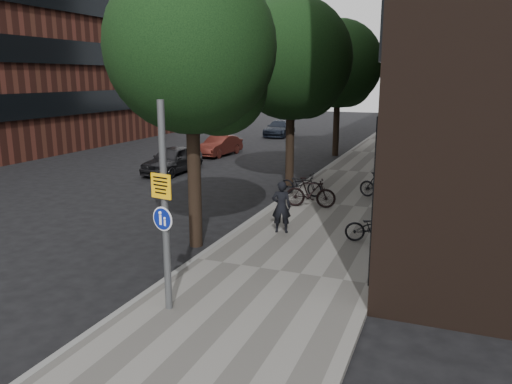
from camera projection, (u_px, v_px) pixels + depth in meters
The scene contains 15 objects.
ground at pixel (206, 341), 8.83m from camera, with size 120.00×120.00×0.00m, color black.
sidewalk at pixel (340, 206), 17.80m from camera, with size 4.50×60.00×0.12m, color slate.
curb_edge at pixel (280, 201), 18.60m from camera, with size 0.15×60.00×0.13m, color slate.
street_tree_near at pixel (196, 55), 12.79m from camera, with size 4.40×4.40×7.50m.
street_tree_mid at pixel (294, 63), 20.50m from camera, with size 5.00×5.00×7.80m.
street_tree_far at pixel (340, 67), 28.66m from camera, with size 5.00×5.00×7.80m.
signpost at pixel (165, 208), 9.38m from camera, with size 0.46×0.14×4.05m.
pedestrian at pixel (281, 207), 14.47m from camera, with size 0.56×0.37×1.54m, color black.
parked_bike_facade_near at pixel (375, 227), 13.67m from camera, with size 0.56×1.61×0.85m, color black.
parked_bike_facade_far at pixel (380, 186), 18.59m from camera, with size 0.45×1.61×0.97m, color black.
parked_bike_curb_near at pixel (301, 184), 19.09m from camera, with size 0.60×1.71×0.90m, color black.
parked_bike_curb_far at pixel (311, 192), 17.34m from camera, with size 0.50×1.75×1.05m, color black.
parked_car_near at pixel (172, 160), 24.14m from camera, with size 1.54×3.83×1.31m, color black.
parked_car_mid at pixel (220, 146), 29.56m from camera, with size 1.24×3.56×1.17m, color #5A2019.
parked_car_far at pixel (279, 128), 39.26m from camera, with size 1.73×4.26×1.24m, color black.
Camera 1 is at (3.74, -7.13, 4.57)m, focal length 35.00 mm.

